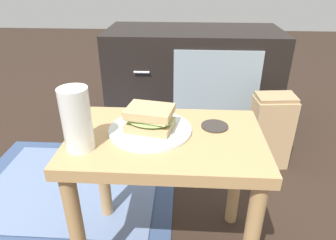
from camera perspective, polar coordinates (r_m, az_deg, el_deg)
side_table at (r=0.91m, az=-0.42°, el=-7.88°), size 0.56×0.36×0.46m
tv_cabinet at (r=1.79m, az=4.63°, el=7.65°), size 0.96×0.46×0.58m
area_rug at (r=1.45m, az=-17.48°, el=-11.82°), size 0.91×0.72×0.01m
plate at (r=0.88m, az=-3.39°, el=-1.85°), size 0.24×0.24×0.01m
sandwich_front at (r=0.86m, az=-3.46°, el=0.34°), size 0.16×0.13×0.07m
beer_glass at (r=0.80m, az=-16.91°, el=-0.12°), size 0.08×0.08×0.17m
coaster at (r=0.91m, az=8.86°, el=-1.15°), size 0.08×0.08×0.01m
paper_bag at (r=1.52m, az=18.84°, el=-2.05°), size 0.19×0.14×0.37m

